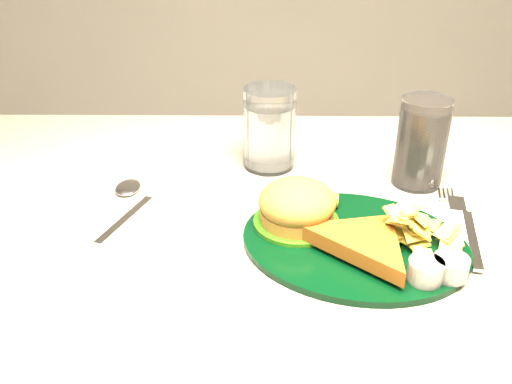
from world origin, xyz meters
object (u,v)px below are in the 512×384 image
fork_napkin (470,235)px  dinner_plate (356,224)px  cola_glass (422,142)px  water_glass (269,128)px

fork_napkin → dinner_plate: bearing=-161.9°
cola_glass → fork_napkin: 0.16m
dinner_plate → fork_napkin: dinner_plate is taller
water_glass → fork_napkin: (0.25, -0.20, -0.06)m
cola_glass → fork_napkin: size_ratio=0.77×
water_glass → cola_glass: bearing=-14.4°
fork_napkin → cola_glass: bearing=114.1°
dinner_plate → fork_napkin: (0.15, 0.02, -0.03)m
cola_glass → fork_napkin: (0.03, -0.15, -0.06)m
dinner_plate → cola_glass: size_ratio=2.11×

